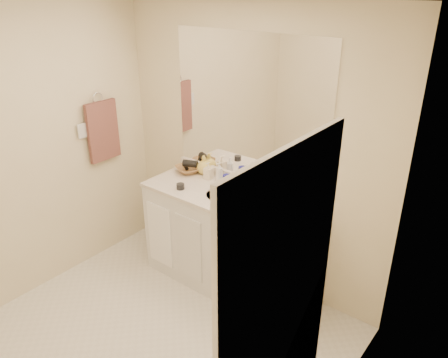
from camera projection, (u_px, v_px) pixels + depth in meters
floor at (143, 350)px, 3.24m from camera, size 2.60×2.60×0.00m
ceiling at (107, 3)px, 2.24m from camera, size 2.60×2.60×0.02m
wall_back at (248, 150)px, 3.67m from camera, size 2.60×0.02×2.40m
wall_left at (20, 160)px, 3.47m from camera, size 0.02×2.60×2.40m
wall_right at (315, 291)px, 2.01m from camera, size 0.02×2.60×2.40m
vanity_cabinet at (228, 242)px, 3.80m from camera, size 1.50×0.55×0.85m
countertop at (228, 197)px, 3.62m from camera, size 1.52×0.57×0.03m
backsplash at (246, 181)px, 3.78m from camera, size 1.52×0.03×0.08m
sink_basin at (226, 198)px, 3.60m from camera, size 0.37×0.37×0.02m
faucet at (239, 183)px, 3.70m from camera, size 0.02×0.02×0.11m
mirror at (248, 109)px, 3.52m from camera, size 1.48×0.01×1.20m
blue_mug at (227, 180)px, 3.77m from camera, size 0.09×0.09×0.10m
tan_cup at (251, 194)px, 3.53m from camera, size 0.08×0.08×0.10m
toothbrush at (252, 183)px, 3.49m from camera, size 0.02×0.04×0.19m
mouthwash_bottle at (263, 193)px, 3.46m from camera, size 0.08×0.08×0.18m
clear_pump_bottle at (300, 201)px, 3.35m from camera, size 0.08×0.08×0.16m
soap_dish at (252, 213)px, 3.34m from camera, size 0.11×0.10×0.01m
green_soap at (252, 210)px, 3.33m from camera, size 0.08×0.06×0.02m
orange_comb at (239, 217)px, 3.28m from camera, size 0.11×0.05×0.00m
dark_jar at (180, 186)px, 3.72m from camera, size 0.08×0.08×0.05m
soap_bottle_white at (219, 172)px, 3.84m from camera, size 0.07×0.07×0.17m
soap_bottle_cream at (208, 171)px, 3.89m from camera, size 0.07×0.07×0.15m
soap_bottle_yellow at (204, 165)px, 3.99m from camera, size 0.17×0.17×0.17m
wicker_basket at (189, 169)px, 4.04m from camera, size 0.31×0.31×0.06m
hair_dryer at (190, 164)px, 4.00m from camera, size 0.15×0.12×0.07m
towel_ring at (98, 98)px, 3.87m from camera, size 0.01×0.11×0.11m
hand_towel at (103, 131)px, 3.98m from camera, size 0.04×0.32×0.55m
switch_plate at (82, 131)px, 3.83m from camera, size 0.01×0.08×0.13m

